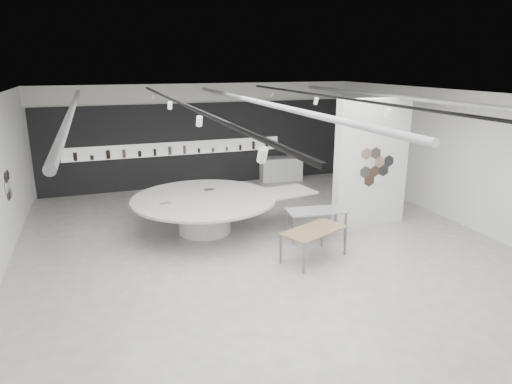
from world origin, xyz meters
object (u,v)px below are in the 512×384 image
object	(u,v)px
sample_table_stone	(316,212)
kitchen_counter	(281,169)
partition_column	(371,163)
display_island	(207,209)
sample_table_wood	(314,232)

from	to	relation	value
sample_table_stone	kitchen_counter	size ratio (longest dim) A/B	0.94
kitchen_counter	partition_column	bearing A→B (deg)	-80.59
display_island	sample_table_stone	distance (m)	2.96
display_island	sample_table_wood	size ratio (longest dim) A/B	3.08
sample_table_stone	partition_column	bearing A→B (deg)	15.59
partition_column	kitchen_counter	distance (m)	5.68
partition_column	display_island	world-z (taller)	partition_column
sample_table_wood	sample_table_stone	world-z (taller)	sample_table_stone
partition_column	sample_table_stone	bearing A→B (deg)	-164.41
partition_column	sample_table_wood	size ratio (longest dim) A/B	2.02
display_island	sample_table_wood	distance (m)	3.29
sample_table_wood	kitchen_counter	distance (m)	7.61
sample_table_wood	display_island	bearing A→B (deg)	126.16
partition_column	display_island	size ratio (longest dim) A/B	0.65
display_island	sample_table_stone	xyz separation A→B (m)	(2.60, -1.42, 0.06)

